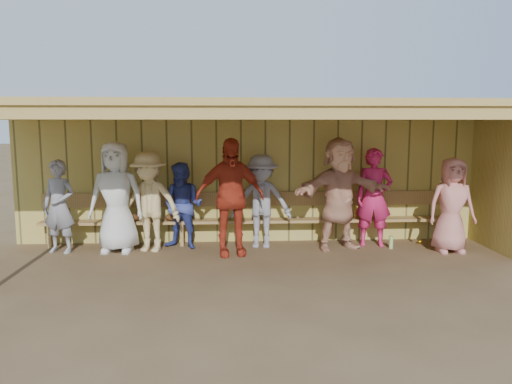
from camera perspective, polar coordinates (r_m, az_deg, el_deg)
ground at (r=8.12m, az=0.14°, el=-7.70°), size 90.00×90.00×0.00m
player_a at (r=9.01m, az=-21.58°, el=-1.56°), size 0.66×0.52×1.58m
player_b at (r=8.74m, az=-15.67°, el=-0.56°), size 0.97×0.68×1.88m
player_c at (r=8.77m, az=-8.35°, el=-1.57°), size 0.89×0.79×1.51m
player_d at (r=8.22m, az=-2.99°, el=-0.58°), size 1.21×0.66×1.95m
player_e at (r=8.75m, az=0.60°, el=-1.05°), size 1.14×0.76×1.65m
player_f at (r=8.72m, az=9.49°, el=-0.17°), size 1.90×1.04×1.95m
player_g at (r=9.10m, az=13.32°, el=-0.60°), size 0.70×0.53×1.74m
player_h at (r=9.03m, az=21.46°, el=-1.42°), size 0.79×0.52×1.62m
player_extra at (r=8.65m, az=-12.09°, el=-1.11°), size 1.24×0.92×1.71m
dugout_structure at (r=8.55m, az=2.48°, el=4.62°), size 8.80×3.20×2.50m
bench at (r=9.09m, az=-0.28°, el=-2.59°), size 7.60×0.34×0.93m
dugout_equipment at (r=8.98m, az=-7.06°, el=-3.03°), size 6.26×0.62×0.80m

